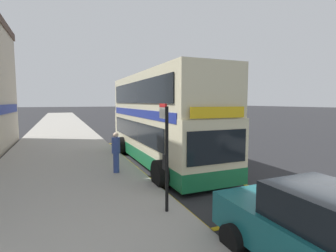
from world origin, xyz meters
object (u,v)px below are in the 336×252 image
Objects in this scene: pedestrian_waiting_near_sign at (116,151)px; double_decker_bus at (160,122)px; parked_car_teal_ahead at (328,238)px; bus_stop_sign at (166,149)px.

double_decker_bus is at bearing 31.02° from pedestrian_waiting_near_sign.
double_decker_bus is at bearing 85.91° from parked_car_teal_ahead.
bus_stop_sign is 3.90m from parked_car_teal_ahead.
double_decker_bus is 9.30m from parked_car_teal_ahead.
pedestrian_waiting_near_sign is (-2.57, -1.54, -1.01)m from double_decker_bus.
bus_stop_sign reaches higher than parked_car_teal_ahead.
parked_car_teal_ahead is (-0.60, -9.20, -1.26)m from double_decker_bus.
parked_car_teal_ahead is at bearing -75.60° from pedestrian_waiting_near_sign.
double_decker_bus is 3.53× the size of bus_stop_sign.
double_decker_bus reaches higher than pedestrian_waiting_near_sign.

